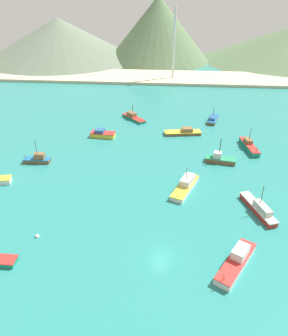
% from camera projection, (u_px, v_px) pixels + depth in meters
% --- Properties ---
extents(ground, '(260.00, 280.00, 0.50)m').
position_uv_depth(ground, '(166.00, 170.00, 80.82)').
color(ground, teal).
extents(fishing_boat_0, '(4.05, 10.94, 6.09)m').
position_uv_depth(fishing_boat_0, '(249.00, 146.00, 90.20)').
color(fishing_boat_0, '#198466').
rests_on(fishing_boat_0, ground).
extents(fishing_boat_2, '(7.91, 3.89, 6.63)m').
position_uv_depth(fishing_boat_2, '(220.00, 159.00, 83.41)').
color(fishing_boat_2, brown).
rests_on(fishing_boat_2, ground).
extents(fishing_boat_3, '(6.80, 11.35, 5.46)m').
position_uv_depth(fishing_boat_3, '(186.00, 185.00, 72.41)').
color(fishing_boat_3, silver).
rests_on(fishing_boat_3, ground).
extents(fishing_boat_6, '(4.89, 9.73, 5.00)m').
position_uv_depth(fishing_boat_6, '(213.00, 119.00, 108.74)').
color(fishing_boat_6, brown).
rests_on(fishing_boat_6, ground).
extents(fishing_boat_7, '(7.53, 3.81, 2.38)m').
position_uv_depth(fishing_boat_7, '(102.00, 134.00, 97.47)').
color(fishing_boat_7, gold).
rests_on(fishing_boat_7, ground).
extents(fishing_boat_8, '(8.13, 11.00, 2.88)m').
position_uv_depth(fishing_boat_8, '(237.00, 261.00, 52.58)').
color(fishing_boat_8, silver).
rests_on(fishing_boat_8, ground).
extents(fishing_boat_10, '(6.84, 2.58, 6.14)m').
position_uv_depth(fishing_boat_10, '(38.00, 159.00, 83.36)').
color(fishing_boat_10, brown).
rests_on(fishing_boat_10, ground).
extents(fishing_boat_11, '(5.65, 11.16, 6.37)m').
position_uv_depth(fishing_boat_11, '(259.00, 209.00, 65.00)').
color(fishing_boat_11, red).
rests_on(fishing_boat_11, ground).
extents(fishing_boat_12, '(8.92, 9.34, 4.99)m').
position_uv_depth(fishing_boat_12, '(133.00, 117.00, 110.20)').
color(fishing_boat_12, '#198466').
rests_on(fishing_boat_12, ground).
extents(fishing_boat_14, '(11.40, 4.79, 2.06)m').
position_uv_depth(fishing_boat_14, '(184.00, 132.00, 99.21)').
color(fishing_boat_14, brown).
rests_on(fishing_boat_14, ground).
extents(buoy_0, '(0.78, 0.78, 0.78)m').
position_uv_depth(buoy_0, '(37.00, 236.00, 59.00)').
color(buoy_0, silver).
rests_on(buoy_0, ground).
extents(beach_strip, '(247.00, 25.72, 1.20)m').
position_uv_depth(beach_strip, '(172.00, 78.00, 157.70)').
color(beach_strip, '#C6B793').
rests_on(beach_strip, ground).
extents(hill_west, '(92.79, 92.79, 23.72)m').
position_uv_depth(hill_west, '(59.00, 39.00, 190.60)').
color(hill_west, '#60705B').
rests_on(hill_west, ground).
extents(hill_central, '(61.03, 61.03, 35.22)m').
position_uv_depth(hill_central, '(158.00, 29.00, 186.74)').
color(hill_central, '#56704C').
rests_on(hill_central, ground).
extents(radio_tower, '(3.24, 2.60, 32.45)m').
position_uv_depth(radio_tower, '(174.00, 43.00, 148.24)').
color(radio_tower, silver).
rests_on(radio_tower, ground).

